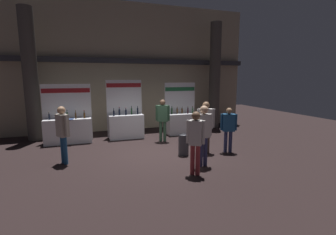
{
  "coord_description": "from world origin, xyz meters",
  "views": [
    {
      "loc": [
        -2.27,
        -8.09,
        2.64
      ],
      "look_at": [
        0.78,
        0.76,
        1.12
      ],
      "focal_mm": 26.09,
      "sensor_mm": 36.0,
      "label": 1
    }
  ],
  "objects": [
    {
      "name": "visitor_1",
      "position": [
        1.03,
        -1.74,
        1.11
      ],
      "size": [
        0.54,
        0.24,
        1.84
      ],
      "rotation": [
        0.0,
        0.0,
        3.15
      ],
      "color": "navy",
      "rests_on": "ground_plane"
    },
    {
      "name": "hall_colonnade",
      "position": [
        0.0,
        4.31,
        3.1
      ],
      "size": [
        12.65,
        1.4,
        6.3
      ],
      "color": "gray",
      "rests_on": "ground_plane"
    },
    {
      "name": "exhibitor_booth_1",
      "position": [
        -0.57,
        2.54,
        0.64
      ],
      "size": [
        1.57,
        0.66,
        2.55
      ],
      "color": "white",
      "rests_on": "ground_plane"
    },
    {
      "name": "exhibitor_booth_2",
      "position": [
        2.09,
        2.52,
        0.6
      ],
      "size": [
        1.54,
        0.66,
        2.42
      ],
      "color": "white",
      "rests_on": "ground_plane"
    },
    {
      "name": "visitor_3",
      "position": [
        2.52,
        -0.77,
        0.96
      ],
      "size": [
        0.54,
        0.4,
        1.61
      ],
      "rotation": [
        0.0,
        0.0,
        2.72
      ],
      "color": "navy",
      "rests_on": "ground_plane"
    },
    {
      "name": "visitor_2",
      "position": [
        1.72,
        -0.56,
        1.11
      ],
      "size": [
        0.61,
        0.35,
        1.83
      ],
      "rotation": [
        0.0,
        0.0,
        2.85
      ],
      "color": "#47382D",
      "rests_on": "ground_plane"
    },
    {
      "name": "exhibitor_booth_0",
      "position": [
        -2.95,
        2.48,
        0.61
      ],
      "size": [
        1.91,
        0.73,
        2.39
      ],
      "color": "white",
      "rests_on": "ground_plane"
    },
    {
      "name": "visitor_4",
      "position": [
        0.78,
        1.45,
        1.06
      ],
      "size": [
        0.55,
        0.38,
        1.76
      ],
      "rotation": [
        0.0,
        0.0,
        2.74
      ],
      "color": "#33563D",
      "rests_on": "ground_plane"
    },
    {
      "name": "trash_bin",
      "position": [
        0.89,
        -0.56,
        0.36
      ],
      "size": [
        0.35,
        0.35,
        0.72
      ],
      "color": "#38383D",
      "rests_on": "ground_plane"
    },
    {
      "name": "visitor_5",
      "position": [
        -2.94,
        -0.15,
        1.09
      ],
      "size": [
        0.41,
        0.49,
        1.8
      ],
      "rotation": [
        0.0,
        0.0,
        2.08
      ],
      "color": "navy",
      "rests_on": "ground_plane"
    },
    {
      "name": "ground_plane",
      "position": [
        0.0,
        0.0,
        0.0
      ],
      "size": [
        25.3,
        25.3,
        0.0
      ],
      "primitive_type": "plane",
      "color": "black"
    },
    {
      "name": "visitor_0",
      "position": [
        0.52,
        -2.28,
        1.05
      ],
      "size": [
        0.43,
        0.39,
        1.76
      ],
      "rotation": [
        0.0,
        0.0,
        5.7
      ],
      "color": "maroon",
      "rests_on": "ground_plane"
    }
  ]
}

